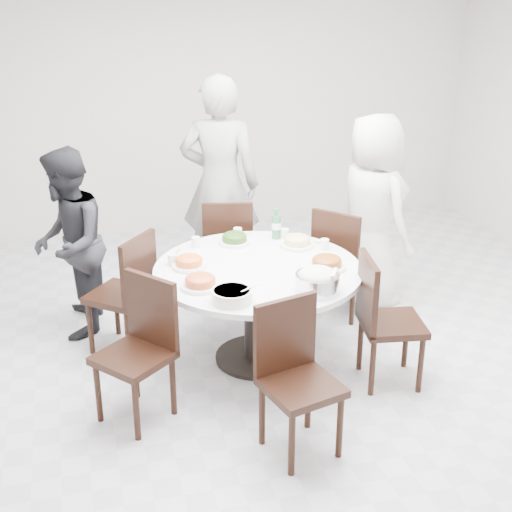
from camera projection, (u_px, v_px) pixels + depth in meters
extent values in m
cube|color=silver|center=(284.00, 355.00, 5.44)|extent=(6.00, 6.00, 0.01)
cube|color=beige|center=(204.00, 102.00, 7.58)|extent=(6.00, 0.01, 2.80)
cylinder|color=white|center=(258.00, 314.00, 5.25)|extent=(1.50, 1.50, 0.75)
cube|color=black|center=(344.00, 261.00, 5.93)|extent=(0.59, 0.59, 0.95)
cube|color=black|center=(228.00, 248.00, 6.19)|extent=(0.50, 0.50, 0.95)
cube|color=black|center=(120.00, 292.00, 5.36)|extent=(0.59, 0.59, 0.95)
cube|color=black|center=(133.00, 354.00, 4.52)|extent=(0.59, 0.59, 0.95)
cube|color=black|center=(301.00, 383.00, 4.21)|extent=(0.51, 0.51, 0.95)
cube|color=black|center=(392.00, 321.00, 4.94)|extent=(0.48, 0.48, 0.95)
imported|color=silver|center=(372.00, 212.00, 5.99)|extent=(0.75, 0.93, 1.66)
imported|color=black|center=(220.00, 184.00, 6.28)|extent=(0.82, 0.68, 1.93)
imported|color=black|center=(69.00, 244.00, 5.53)|extent=(0.66, 0.80, 1.50)
cylinder|color=white|center=(234.00, 240.00, 5.53)|extent=(0.24, 0.24, 0.06)
cylinder|color=white|center=(297.00, 242.00, 5.47)|extent=(0.26, 0.26, 0.07)
cylinder|color=white|center=(189.00, 263.00, 5.10)|extent=(0.25, 0.25, 0.07)
cylinder|color=white|center=(327.00, 264.00, 5.08)|extent=(0.27, 0.27, 0.07)
cylinder|color=white|center=(200.00, 283.00, 4.78)|extent=(0.27, 0.27, 0.07)
cylinder|color=silver|center=(317.00, 283.00, 4.71)|extent=(0.30, 0.30, 0.13)
cylinder|color=white|center=(232.00, 296.00, 4.58)|extent=(0.27, 0.27, 0.08)
cylinder|color=#29683C|center=(276.00, 224.00, 5.60)|extent=(0.07, 0.07, 0.25)
cylinder|color=white|center=(242.00, 232.00, 5.67)|extent=(0.07, 0.07, 0.08)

